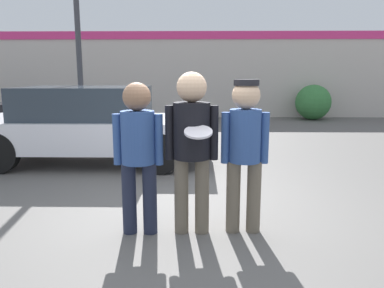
# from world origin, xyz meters

# --- Properties ---
(ground_plane) EXTENTS (56.00, 56.00, 0.00)m
(ground_plane) POSITION_xyz_m (0.00, 0.00, 0.00)
(ground_plane) COLOR #5B5956
(storefront_building) EXTENTS (24.00, 0.22, 3.30)m
(storefront_building) POSITION_xyz_m (0.00, 10.79, 1.68)
(storefront_building) COLOR beige
(storefront_building) RESTS_ON ground
(person_left) EXTENTS (0.52, 0.35, 1.61)m
(person_left) POSITION_xyz_m (-0.50, -0.32, 0.95)
(person_left) COLOR #1E2338
(person_left) RESTS_ON ground
(person_middle_with_frisbee) EXTENTS (0.55, 0.60, 1.71)m
(person_middle_with_frisbee) POSITION_xyz_m (0.06, -0.30, 1.03)
(person_middle_with_frisbee) COLOR #665B4C
(person_middle_with_frisbee) RESTS_ON ground
(person_right) EXTENTS (0.50, 0.33, 1.63)m
(person_right) POSITION_xyz_m (0.61, -0.27, 0.97)
(person_right) COLOR #665B4C
(person_right) RESTS_ON ground
(parked_car_near) EXTENTS (4.46, 1.93, 1.45)m
(parked_car_near) POSITION_xyz_m (-1.96, 2.95, 0.74)
(parked_car_near) COLOR silver
(parked_car_near) RESTS_ON ground
(shrub) EXTENTS (1.30, 1.30, 1.30)m
(shrub) POSITION_xyz_m (4.39, 9.95, 0.65)
(shrub) COLOR #387A3D
(shrub) RESTS_ON ground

